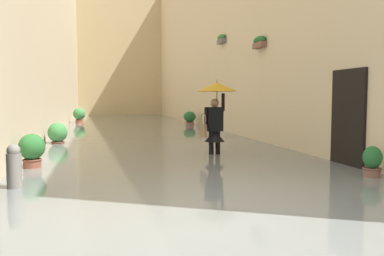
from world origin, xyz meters
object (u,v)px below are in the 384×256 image
at_px(potted_plant_mid_right, 58,135).
at_px(potted_plant_far_right, 32,152).
at_px(mooring_bollard, 14,173).
at_px(person_wading, 216,105).
at_px(potted_plant_far_left, 190,119).
at_px(potted_plant_near_right, 79,116).
at_px(potted_plant_near_left, 372,166).

bearing_deg(potted_plant_mid_right, potted_plant_far_right, 89.23).
height_order(potted_plant_mid_right, mooring_bollard, mooring_bollard).
xyz_separation_m(person_wading, potted_plant_far_left, (-1.72, -10.49, -0.91)).
relative_size(potted_plant_far_left, potted_plant_near_right, 0.87).
distance_m(person_wading, potted_plant_near_left, 3.99).
height_order(person_wading, mooring_bollard, person_wading).
distance_m(potted_plant_far_left, potted_plant_mid_right, 9.16).
height_order(potted_plant_far_right, potted_plant_near_left, potted_plant_far_right).
bearing_deg(mooring_bollard, potted_plant_near_right, -90.62).
relative_size(person_wading, potted_plant_near_right, 1.96).
height_order(potted_plant_near_right, potted_plant_mid_right, potted_plant_near_right).
xyz_separation_m(potted_plant_mid_right, mooring_bollard, (0.03, 6.24, -0.03)).
bearing_deg(person_wading, potted_plant_near_left, 119.54).
bearing_deg(person_wading, potted_plant_mid_right, -39.70).
height_order(potted_plant_far_left, potted_plant_near_left, potted_plant_far_left).
relative_size(person_wading, mooring_bollard, 2.29).
bearing_deg(potted_plant_far_left, potted_plant_mid_right, 50.85).
bearing_deg(potted_plant_mid_right, potted_plant_near_right, -90.85).
distance_m(potted_plant_far_left, potted_plant_near_right, 6.43).
height_order(potted_plant_near_right, potted_plant_near_left, potted_plant_near_right).
relative_size(person_wading, potted_plant_mid_right, 2.42).
bearing_deg(potted_plant_far_right, potted_plant_near_left, 158.66).
distance_m(potted_plant_far_right, potted_plant_near_left, 6.47).
xyz_separation_m(person_wading, potted_plant_mid_right, (4.07, -3.38, -0.96)).
xyz_separation_m(potted_plant_near_left, mooring_bollard, (6.00, -0.49, 0.05)).
relative_size(potted_plant_far_right, potted_plant_near_left, 1.18).
height_order(potted_plant_far_left, mooring_bollard, potted_plant_far_left).
distance_m(potted_plant_far_right, mooring_bollard, 1.86).
xyz_separation_m(potted_plant_near_right, potted_plant_mid_right, (0.15, 10.20, -0.13)).
relative_size(potted_plant_near_right, potted_plant_near_left, 1.38).
height_order(potted_plant_mid_right, potted_plant_near_left, potted_plant_mid_right).
bearing_deg(person_wading, potted_plant_near_right, -73.91).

